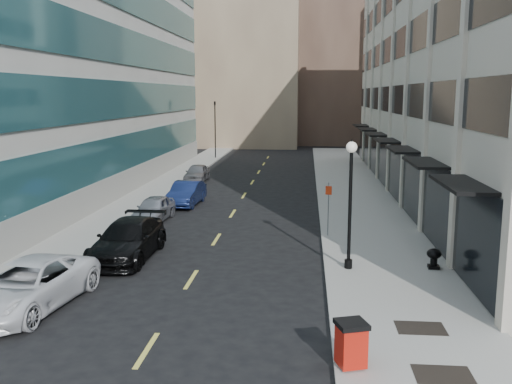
% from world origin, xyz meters
% --- Properties ---
extents(sidewalk_right, '(5.00, 80.00, 0.15)m').
position_xyz_m(sidewalk_right, '(7.50, 20.00, 0.07)').
color(sidewalk_right, '#9C9A8E').
rests_on(sidewalk_right, ground).
extents(sidewalk_left, '(3.00, 80.00, 0.15)m').
position_xyz_m(sidewalk_left, '(-6.50, 20.00, 0.07)').
color(sidewalk_left, '#9C9A8E').
rests_on(sidewalk_left, ground).
extents(building_right, '(15.30, 46.50, 18.25)m').
position_xyz_m(building_right, '(16.94, 26.99, 8.99)').
color(building_right, '#B8AB9C').
rests_on(building_right, ground).
extents(building_left, '(16.14, 46.00, 20.00)m').
position_xyz_m(building_left, '(-15.95, 27.00, 9.99)').
color(building_left, beige).
rests_on(building_left, ground).
extents(skyline_tan_near, '(14.00, 18.00, 28.00)m').
position_xyz_m(skyline_tan_near, '(-4.00, 68.00, 14.00)').
color(skyline_tan_near, '#938060').
rests_on(skyline_tan_near, ground).
extents(skyline_brown, '(12.00, 16.00, 34.00)m').
position_xyz_m(skyline_brown, '(8.00, 72.00, 17.00)').
color(skyline_brown, brown).
rests_on(skyline_brown, ground).
extents(skyline_tan_far, '(12.00, 14.00, 22.00)m').
position_xyz_m(skyline_tan_far, '(-14.00, 78.00, 11.00)').
color(skyline_tan_far, '#938060').
rests_on(skyline_tan_far, ground).
extents(skyline_stone, '(10.00, 14.00, 20.00)m').
position_xyz_m(skyline_stone, '(18.00, 66.00, 10.00)').
color(skyline_stone, '#B8AB9C').
rests_on(skyline_stone, ground).
extents(grate_mid, '(1.40, 1.00, 0.01)m').
position_xyz_m(grate_mid, '(7.60, 1.00, 0.15)').
color(grate_mid, black).
rests_on(grate_mid, sidewalk_right).
extents(grate_far, '(1.40, 1.00, 0.01)m').
position_xyz_m(grate_far, '(7.60, 3.80, 0.15)').
color(grate_far, black).
rests_on(grate_far, sidewalk_right).
extents(road_centerline, '(0.15, 68.20, 0.01)m').
position_xyz_m(road_centerline, '(0.00, 17.00, 0.01)').
color(road_centerline, '#D8CC4C').
rests_on(road_centerline, ground).
extents(traffic_signal, '(0.66, 0.66, 6.98)m').
position_xyz_m(traffic_signal, '(-5.50, 48.00, 5.72)').
color(traffic_signal, black).
rests_on(traffic_signal, ground).
extents(car_white_van, '(3.29, 5.87, 1.55)m').
position_xyz_m(car_white_van, '(-4.65, 4.64, 0.77)').
color(car_white_van, silver).
rests_on(car_white_van, ground).
extents(car_black_pickup, '(2.35, 5.55, 1.60)m').
position_xyz_m(car_black_pickup, '(-3.20, 10.53, 0.80)').
color(car_black_pickup, black).
rests_on(car_black_pickup, ground).
extents(car_silver_sedan, '(1.82, 4.03, 1.35)m').
position_xyz_m(car_silver_sedan, '(-4.03, 17.71, 0.67)').
color(car_silver_sedan, '#93949B').
rests_on(car_silver_sedan, ground).
extents(car_blue_sedan, '(1.80, 4.56, 1.48)m').
position_xyz_m(car_blue_sedan, '(-3.20, 22.28, 0.74)').
color(car_blue_sedan, '#131F49').
rests_on(car_blue_sedan, ground).
extents(car_grey_sedan, '(1.65, 4.05, 1.38)m').
position_xyz_m(car_grey_sedan, '(-4.40, 31.99, 0.69)').
color(car_grey_sedan, slate).
rests_on(car_grey_sedan, ground).
extents(trash_bin, '(0.91, 0.91, 1.18)m').
position_xyz_m(trash_bin, '(5.40, 1.24, 0.78)').
color(trash_bin, '#B1170B').
rests_on(trash_bin, sidewalk_right).
extents(lamppost, '(0.42, 0.42, 5.05)m').
position_xyz_m(lamppost, '(5.92, 9.47, 3.11)').
color(lamppost, black).
rests_on(lamppost, sidewalk_right).
extents(sign_post, '(0.29, 0.12, 2.57)m').
position_xyz_m(sign_post, '(5.30, 14.64, 1.79)').
color(sign_post, slate).
rests_on(sign_post, sidewalk_right).
extents(urn_planter, '(0.57, 0.57, 0.79)m').
position_xyz_m(urn_planter, '(9.22, 9.73, 0.63)').
color(urn_planter, black).
rests_on(urn_planter, sidewalk_right).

